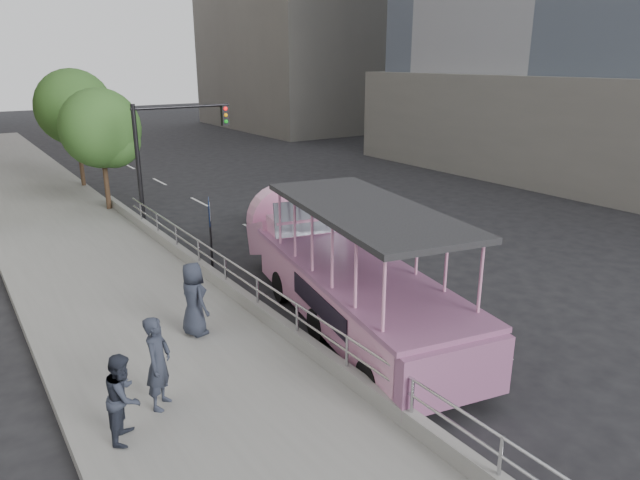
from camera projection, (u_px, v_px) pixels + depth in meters
The scene contains 14 objects.
ground at pixel (395, 323), 15.54m from camera, with size 160.00×160.00×0.00m, color black.
sidewalk at pixel (87, 257), 20.33m from camera, with size 5.50×80.00×0.30m, color gray.
kerb_wall at pixel (258, 308), 15.32m from camera, with size 0.24×30.00×0.36m, color gray.
guardrail at pixel (257, 286), 15.11m from camera, with size 0.07×22.00×0.71m.
duck_boat at pixel (340, 272), 15.63m from camera, with size 4.46×10.80×3.50m.
car at pixel (286, 220), 22.82m from camera, with size 1.70×4.22×1.44m, color white.
pedestrian_near at pixel (158, 363), 11.05m from camera, with size 0.70×0.46×1.92m, color #262B38.
pedestrian_mid at pixel (124, 397), 10.15m from camera, with size 0.82×0.63×1.68m, color #262B38.
pedestrian_far at pixel (194, 299), 14.02m from camera, with size 0.92×0.60×1.88m, color #262B38.
parking_sign at pixel (210, 228), 18.46m from camera, with size 0.25×0.55×2.63m.
traffic_signal at pixel (166, 145), 23.45m from camera, with size 4.20×0.32×5.20m.
street_tree_near at pixel (103, 131), 25.21m from camera, with size 3.52×3.52×5.72m.
street_tree_far at pixel (77, 110), 29.91m from camera, with size 3.97×3.97×6.45m.
tower_podium at pixel (635, 119), 38.52m from camera, with size 26.00×26.00×6.00m, color slate.
Camera 1 is at (-9.59, -10.57, 6.88)m, focal length 32.00 mm.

